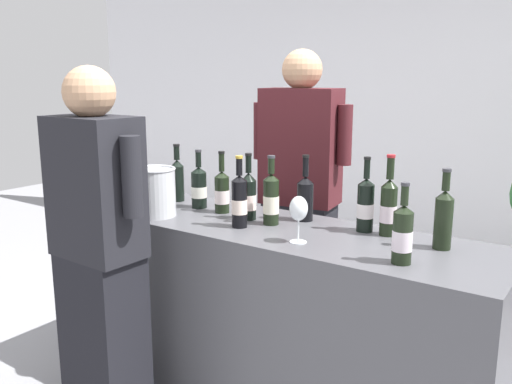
{
  "coord_description": "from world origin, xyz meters",
  "views": [
    {
      "loc": [
        1.38,
        -2.03,
        1.62
      ],
      "look_at": [
        -0.04,
        0.0,
        1.09
      ],
      "focal_mm": 38.27,
      "sensor_mm": 36.0,
      "label": 1
    }
  ],
  "objects_px": {
    "wine_bottle_0": "(389,206)",
    "wine_bottle_3": "(239,201)",
    "ice_bucket": "(155,192)",
    "wine_bottle_1": "(199,187)",
    "wine_bottle_10": "(177,178)",
    "wine_bottle_6": "(402,234)",
    "person_server": "(300,211)",
    "wine_bottle_5": "(222,191)",
    "wine_bottle_7": "(305,197)",
    "wine_bottle_11": "(444,217)",
    "wine_bottle_2": "(365,205)",
    "wine_glass": "(299,210)",
    "wine_bottle_8": "(249,196)",
    "person_guest": "(100,266)",
    "wine_bottle_4": "(127,182)",
    "wine_bottle_9": "(271,199)"
  },
  "relations": [
    {
      "from": "wine_bottle_3",
      "to": "wine_bottle_6",
      "type": "xyz_separation_m",
      "value": [
        0.78,
        -0.05,
        -0.01
      ]
    },
    {
      "from": "wine_bottle_1",
      "to": "wine_bottle_6",
      "type": "relative_size",
      "value": 1.01
    },
    {
      "from": "wine_bottle_8",
      "to": "wine_bottle_11",
      "type": "distance_m",
      "value": 0.9
    },
    {
      "from": "wine_glass",
      "to": "person_server",
      "type": "bearing_deg",
      "value": 119.86
    },
    {
      "from": "wine_bottle_1",
      "to": "wine_bottle_5",
      "type": "height_order",
      "value": "wine_bottle_5"
    },
    {
      "from": "wine_bottle_0",
      "to": "wine_bottle_8",
      "type": "bearing_deg",
      "value": -168.97
    },
    {
      "from": "wine_glass",
      "to": "ice_bucket",
      "type": "xyz_separation_m",
      "value": [
        -0.8,
        -0.02,
        -0.02
      ]
    },
    {
      "from": "wine_bottle_6",
      "to": "wine_bottle_10",
      "type": "bearing_deg",
      "value": 168.17
    },
    {
      "from": "wine_bottle_3",
      "to": "ice_bucket",
      "type": "height_order",
      "value": "wine_bottle_3"
    },
    {
      "from": "wine_bottle_8",
      "to": "ice_bucket",
      "type": "xyz_separation_m",
      "value": [
        -0.42,
        -0.21,
        0.01
      ]
    },
    {
      "from": "wine_bottle_10",
      "to": "wine_bottle_3",
      "type": "bearing_deg",
      "value": -21.41
    },
    {
      "from": "wine_bottle_0",
      "to": "wine_bottle_2",
      "type": "distance_m",
      "value": 0.11
    },
    {
      "from": "wine_bottle_6",
      "to": "wine_bottle_8",
      "type": "distance_m",
      "value": 0.85
    },
    {
      "from": "wine_bottle_10",
      "to": "wine_bottle_11",
      "type": "bearing_deg",
      "value": -1.14
    },
    {
      "from": "person_server",
      "to": "person_guest",
      "type": "xyz_separation_m",
      "value": [
        -0.31,
        -1.17,
        -0.05
      ]
    },
    {
      "from": "wine_bottle_1",
      "to": "wine_glass",
      "type": "distance_m",
      "value": 0.77
    },
    {
      "from": "wine_bottle_0",
      "to": "wine_bottle_3",
      "type": "xyz_separation_m",
      "value": [
        -0.6,
        -0.26,
        -0.01
      ]
    },
    {
      "from": "wine_bottle_3",
      "to": "person_server",
      "type": "relative_size",
      "value": 0.19
    },
    {
      "from": "wine_bottle_6",
      "to": "wine_bottle_1",
      "type": "bearing_deg",
      "value": 168.72
    },
    {
      "from": "wine_bottle_10",
      "to": "person_server",
      "type": "height_order",
      "value": "person_server"
    },
    {
      "from": "person_server",
      "to": "wine_bottle_3",
      "type": "bearing_deg",
      "value": -83.55
    },
    {
      "from": "wine_bottle_7",
      "to": "person_guest",
      "type": "height_order",
      "value": "person_guest"
    },
    {
      "from": "wine_bottle_0",
      "to": "wine_bottle_2",
      "type": "xyz_separation_m",
      "value": [
        -0.11,
        0.0,
        -0.01
      ]
    },
    {
      "from": "wine_bottle_8",
      "to": "person_guest",
      "type": "height_order",
      "value": "person_guest"
    },
    {
      "from": "wine_bottle_7",
      "to": "wine_bottle_11",
      "type": "height_order",
      "value": "wine_bottle_11"
    },
    {
      "from": "wine_bottle_0",
      "to": "wine_bottle_7",
      "type": "xyz_separation_m",
      "value": [
        -0.42,
        0.01,
        -0.01
      ]
    },
    {
      "from": "wine_bottle_1",
      "to": "wine_bottle_10",
      "type": "distance_m",
      "value": 0.21
    },
    {
      "from": "ice_bucket",
      "to": "wine_bottle_0",
      "type": "bearing_deg",
      "value": 17.46
    },
    {
      "from": "person_server",
      "to": "wine_bottle_0",
      "type": "bearing_deg",
      "value": -31.28
    },
    {
      "from": "wine_bottle_1",
      "to": "wine_bottle_11",
      "type": "distance_m",
      "value": 1.25
    },
    {
      "from": "wine_bottle_2",
      "to": "wine_bottle_9",
      "type": "height_order",
      "value": "wine_bottle_2"
    },
    {
      "from": "wine_bottle_2",
      "to": "wine_glass",
      "type": "bearing_deg",
      "value": -116.54
    },
    {
      "from": "wine_bottle_6",
      "to": "wine_bottle_4",
      "type": "bearing_deg",
      "value": 176.23
    },
    {
      "from": "wine_bottle_6",
      "to": "wine_glass",
      "type": "distance_m",
      "value": 0.44
    },
    {
      "from": "wine_bottle_4",
      "to": "wine_glass",
      "type": "relative_size",
      "value": 1.64
    },
    {
      "from": "wine_bottle_1",
      "to": "wine_bottle_4",
      "type": "xyz_separation_m",
      "value": [
        -0.4,
        -0.13,
        0.0
      ]
    },
    {
      "from": "wine_bottle_1",
      "to": "wine_bottle_6",
      "type": "xyz_separation_m",
      "value": [
        1.18,
        -0.24,
        0.0
      ]
    },
    {
      "from": "wine_bottle_6",
      "to": "person_guest",
      "type": "height_order",
      "value": "person_guest"
    },
    {
      "from": "wine_glass",
      "to": "wine_bottle_8",
      "type": "bearing_deg",
      "value": 154.26
    },
    {
      "from": "wine_bottle_6",
      "to": "wine_bottle_10",
      "type": "xyz_separation_m",
      "value": [
        -1.38,
        0.29,
        0.01
      ]
    },
    {
      "from": "person_server",
      "to": "wine_bottle_5",
      "type": "bearing_deg",
      "value": -107.36
    },
    {
      "from": "wine_bottle_11",
      "to": "wine_bottle_2",
      "type": "bearing_deg",
      "value": 170.93
    },
    {
      "from": "wine_bottle_3",
      "to": "wine_bottle_8",
      "type": "bearing_deg",
      "value": 108.82
    },
    {
      "from": "wine_bottle_1",
      "to": "wine_bottle_0",
      "type": "bearing_deg",
      "value": 4.67
    },
    {
      "from": "wine_bottle_1",
      "to": "wine_bottle_10",
      "type": "xyz_separation_m",
      "value": [
        -0.2,
        0.05,
        0.02
      ]
    },
    {
      "from": "ice_bucket",
      "to": "wine_bottle_1",
      "type": "bearing_deg",
      "value": 75.58
    },
    {
      "from": "wine_bottle_0",
      "to": "wine_bottle_4",
      "type": "xyz_separation_m",
      "value": [
        -1.4,
        -0.21,
        -0.01
      ]
    },
    {
      "from": "wine_glass",
      "to": "person_server",
      "type": "height_order",
      "value": "person_server"
    },
    {
      "from": "wine_bottle_8",
      "to": "wine_bottle_10",
      "type": "bearing_deg",
      "value": 169.81
    },
    {
      "from": "wine_bottle_0",
      "to": "ice_bucket",
      "type": "xyz_separation_m",
      "value": [
        -1.07,
        -0.34,
        -0.01
      ]
    }
  ]
}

